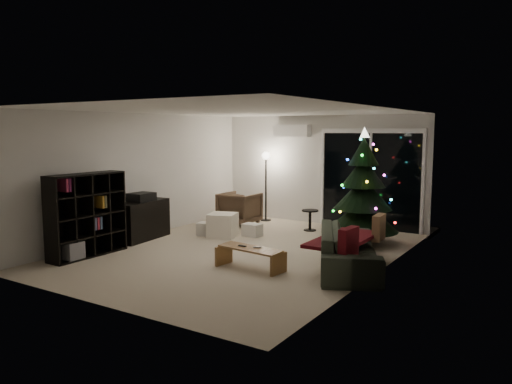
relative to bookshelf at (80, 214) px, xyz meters
The scene contains 18 objects.
room 4.19m from the bookshelf, 49.67° to the left, with size 6.50×7.51×2.60m.
bookshelf is the anchor object (origin of this frame).
media_cabinet 1.50m from the bookshelf, 90.00° to the left, with size 0.46×1.23×0.77m, color black.
stereo 1.47m from the bookshelf, 90.00° to the left, with size 0.39×0.46×0.16m, color black.
armchair 3.90m from the bookshelf, 78.87° to the left, with size 0.80×0.82×0.75m, color #3F301C.
ottoman 2.83m from the bookshelf, 64.07° to the left, with size 0.53×0.53×0.48m, color #EEE0C9.
cardboard_box_a 2.66m from the bookshelf, 70.66° to the left, with size 0.37×0.28×0.27m, color silver.
cardboard_box_b 3.40m from the bookshelf, 59.67° to the left, with size 0.37×0.27×0.26m, color silver.
side_table 4.74m from the bookshelf, 58.81° to the left, with size 0.36×0.36×0.45m, color black.
floor_lamp 4.67m from the bookshelf, 77.64° to the left, with size 0.25×0.25×1.58m, color black.
sofa 4.62m from the bookshelf, 20.78° to the left, with size 2.20×0.86×0.64m, color #232A1F.
sofa_throw 4.51m from the bookshelf, 21.23° to the left, with size 0.69×1.59×0.05m, color #4F0D0C.
cushion_a 5.09m from the bookshelf, 26.63° to the left, with size 0.13×0.42×0.42m, color brown.
cushion_b 4.66m from the bookshelf, 12.17° to the left, with size 0.13×0.42×0.42m, color #4F0D0C.
coffee_table 3.15m from the bookshelf, 15.11° to the left, with size 1.08×0.38×0.34m, color olive, non-canonical shape.
remote_a 2.98m from the bookshelf, 15.87° to the left, with size 0.14×0.04×0.02m, color black.
remote_b 3.23m from the bookshelf, 15.51° to the left, with size 0.13×0.04×0.02m, color slate.
christmas_tree 5.17m from the bookshelf, 42.01° to the left, with size 1.37×1.37×2.21m, color black.
Camera 1 is at (4.90, -7.26, 2.16)m, focal length 35.00 mm.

